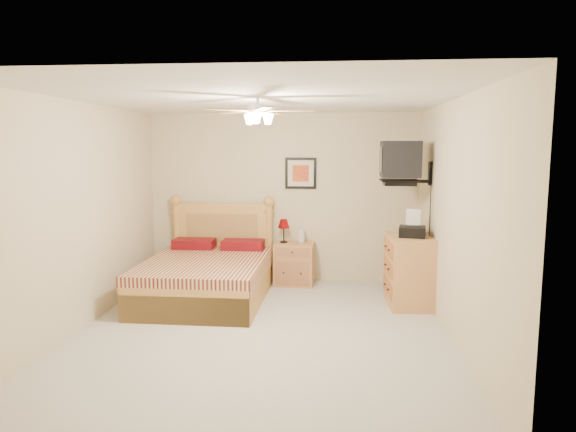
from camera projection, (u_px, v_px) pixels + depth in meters
The scene contains 17 objects.
floor at pixel (262, 332), 5.60m from camera, with size 4.50×4.50×0.00m, color #ADA89C.
ceiling at pixel (261, 98), 5.27m from camera, with size 4.00×4.50×0.04m, color white.
wall_back at pixel (283, 198), 7.65m from camera, with size 4.00×0.04×2.50m, color beige.
wall_front at pixel (211, 268), 3.21m from camera, with size 4.00×0.04×2.50m, color beige.
wall_left at pixel (81, 216), 5.61m from camera, with size 0.04×4.50×2.50m, color beige.
wall_right at pixel (455, 221), 5.25m from camera, with size 0.04×4.50×2.50m, color beige.
bed at pixel (205, 252), 6.70m from camera, with size 1.52×2.00×1.29m, color #BC8D43, non-canonical shape.
nightstand at pixel (294, 264), 7.52m from camera, with size 0.57×0.42×0.61m, color #C0733D.
table_lamp at pixel (284, 231), 7.50m from camera, with size 0.19×0.19×0.35m, color #620104, non-canonical shape.
lotion_bottle at pixel (302, 234), 7.49m from camera, with size 0.10×0.10×0.26m, color silver.
framed_picture at pixel (301, 173), 7.56m from camera, with size 0.46×0.04×0.46m, color black.
dresser at pixel (409, 271), 6.51m from camera, with size 0.53×0.76×0.89m, color #B07448.
fax_machine at pixel (413, 223), 6.37m from camera, with size 0.32×0.34×0.34m, color black, non-canonical shape.
magazine_lower at pixel (406, 231), 6.72m from camera, with size 0.21×0.28×0.03m, color beige.
magazine_upper at pixel (407, 229), 6.73m from camera, with size 0.20×0.28×0.02m, color tan.
wall_tv at pixel (412, 162), 6.52m from camera, with size 0.56×0.46×0.58m, color black, non-canonical shape.
ceiling_fan at pixel (258, 111), 5.09m from camera, with size 1.14×1.14×0.28m, color white, non-canonical shape.
Camera 1 is at (0.77, -5.33, 2.01)m, focal length 32.00 mm.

